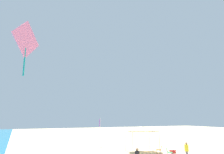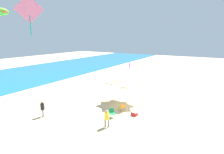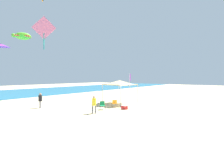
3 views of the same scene
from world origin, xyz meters
The scene contains 10 objects.
ground centered at (0.00, 0.00, -0.05)m, with size 120.00×120.00×0.10m, color #D6BC8C.
ocean_strip centered at (0.00, 27.66, 0.01)m, with size 120.00×20.66×0.02m, color teal.
canopy_tent centered at (1.33, 2.45, 2.60)m, with size 3.52×3.82×2.90m.
folding_chair_near_cooler centered at (-2.74, 1.73, 0.47)m, with size 0.80×0.81×0.82m.
folding_chair_left_of_tent centered at (-0.97, 1.55, 0.47)m, with size 0.80×0.81×0.82m.
cooler_box centered at (-1.29, 0.02, 0.20)m, with size 0.56×0.70×0.40m.
banner_flag centered at (8.09, 5.25, 2.32)m, with size 0.36×0.06×3.87m.
person_kite_handler centered at (-4.66, 1.08, 0.94)m, with size 0.38×0.40×1.60m.
person_by_tent centered at (-6.15, 7.53, 0.93)m, with size 0.38×0.38×1.59m.
kite_diamond_pink centered at (-0.57, 16.20, 11.09)m, with size 2.93×2.56×5.46m.
Camera 2 is at (-16.45, -6.65, 7.58)m, focal length 28.63 mm.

